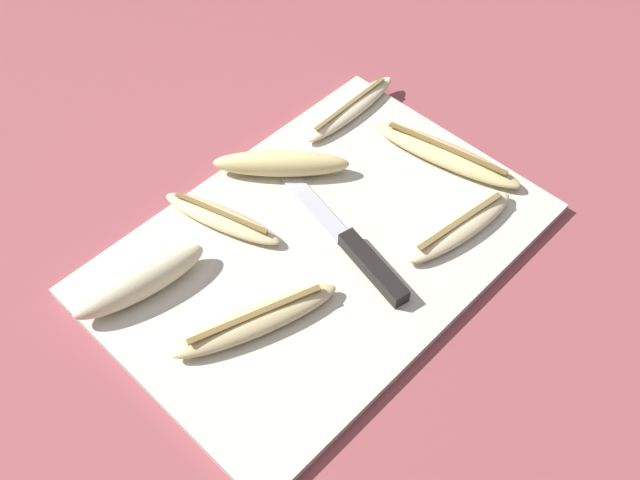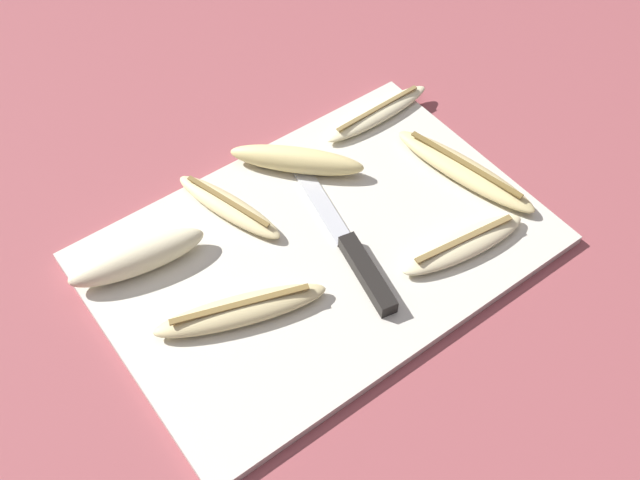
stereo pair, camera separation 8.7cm
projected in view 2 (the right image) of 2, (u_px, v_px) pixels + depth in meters
The scene contains 10 objects.
ground_plane at pixel (320, 251), 0.89m from camera, with size 4.00×4.00×0.00m, color #93474C.
cutting_board at pixel (320, 248), 0.88m from camera, with size 0.51×0.35×0.01m.
knife at pixel (358, 259), 0.85m from camera, with size 0.07×0.25×0.02m.
banana_bright_far at pixel (137, 257), 0.84m from camera, with size 0.16×0.07×0.04m.
banana_ripe_center at pixel (228, 206), 0.90m from camera, with size 0.08×0.16×0.02m.
banana_mellow_near at pixel (241, 310), 0.81m from camera, with size 0.19×0.10×0.02m.
banana_pale_long at pixel (377, 113), 1.00m from camera, with size 0.17×0.04×0.02m.
banana_spotted_left at pixel (464, 170), 0.94m from camera, with size 0.08×0.21×0.02m.
banana_cream_curved at pixel (463, 244), 0.86m from camera, with size 0.17×0.06×0.02m.
banana_golden_short at pixel (297, 160), 0.94m from camera, with size 0.14×0.15×0.03m.
Camera 2 is at (-0.32, -0.43, 0.70)m, focal length 42.00 mm.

